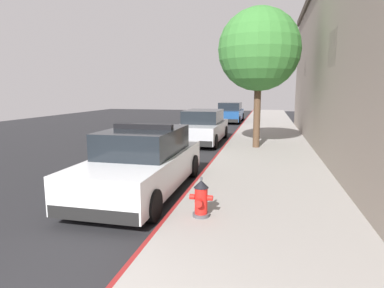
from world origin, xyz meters
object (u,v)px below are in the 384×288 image
object	(u,v)px
police_cruiser	(143,162)
street_tree	(259,50)
fire_hydrant	(201,198)
parked_car_dark_far	(230,113)
parked_car_silver_ahead	(203,127)

from	to	relation	value
police_cruiser	street_tree	distance (m)	7.64
fire_hydrant	street_tree	world-z (taller)	street_tree
parked_car_dark_far	fire_hydrant	world-z (taller)	parked_car_dark_far
police_cruiser	parked_car_silver_ahead	bearing A→B (deg)	90.78
police_cruiser	fire_hydrant	distance (m)	2.42
parked_car_dark_far	street_tree	size ratio (longest dim) A/B	0.86
police_cruiser	parked_car_silver_ahead	world-z (taller)	police_cruiser
parked_car_silver_ahead	fire_hydrant	bearing A→B (deg)	-78.91
fire_hydrant	street_tree	size ratio (longest dim) A/B	0.14
parked_car_dark_far	police_cruiser	bearing A→B (deg)	-89.93
police_cruiser	parked_car_dark_far	xyz separation A→B (m)	(-0.02, 18.77, -0.00)
parked_car_silver_ahead	parked_car_dark_far	size ratio (longest dim) A/B	1.00
police_cruiser	parked_car_dark_far	size ratio (longest dim) A/B	1.00
fire_hydrant	street_tree	distance (m)	8.80
parked_car_silver_ahead	fire_hydrant	xyz separation A→B (m)	(1.89, -9.66, -0.25)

